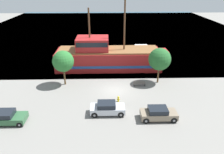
{
  "coord_description": "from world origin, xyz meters",
  "views": [
    {
      "loc": [
        -1.22,
        -27.3,
        14.23
      ],
      "look_at": [
        -0.44,
        2.0,
        1.2
      ],
      "focal_mm": 35.0,
      "sensor_mm": 36.0,
      "label": 1
    }
  ],
  "objects_px": {
    "parked_car_curb_front": "(107,108)",
    "moored_boat_dockside": "(143,51)",
    "bench_promenade_east": "(139,83)",
    "fire_hydrant": "(118,99)",
    "parked_car_curb_rear": "(158,113)",
    "pirate_ship": "(107,57)",
    "parked_car_curb_mid": "(4,117)"
  },
  "relations": [
    {
      "from": "parked_car_curb_front",
      "to": "moored_boat_dockside",
      "type": "bearing_deg",
      "value": 71.09
    },
    {
      "from": "moored_boat_dockside",
      "to": "bench_promenade_east",
      "type": "height_order",
      "value": "moored_boat_dockside"
    },
    {
      "from": "parked_car_curb_front",
      "to": "bench_promenade_east",
      "type": "xyz_separation_m",
      "value": [
        4.74,
        7.1,
        -0.3
      ]
    },
    {
      "from": "fire_hydrant",
      "to": "moored_boat_dockside",
      "type": "bearing_deg",
      "value": 72.4
    },
    {
      "from": "moored_boat_dockside",
      "to": "parked_car_curb_rear",
      "type": "bearing_deg",
      "value": -94.66
    },
    {
      "from": "bench_promenade_east",
      "to": "parked_car_curb_front",
      "type": "bearing_deg",
      "value": -123.76
    },
    {
      "from": "pirate_ship",
      "to": "parked_car_curb_front",
      "type": "height_order",
      "value": "pirate_ship"
    },
    {
      "from": "parked_car_curb_mid",
      "to": "parked_car_curb_rear",
      "type": "relative_size",
      "value": 1.15
    },
    {
      "from": "moored_boat_dockside",
      "to": "parked_car_curb_front",
      "type": "bearing_deg",
      "value": -108.91
    },
    {
      "from": "moored_boat_dockside",
      "to": "parked_car_curb_mid",
      "type": "xyz_separation_m",
      "value": [
        -18.73,
        -23.52,
        -0.02
      ]
    },
    {
      "from": "parked_car_curb_rear",
      "to": "parked_car_curb_front",
      "type": "bearing_deg",
      "value": 167.73
    },
    {
      "from": "bench_promenade_east",
      "to": "parked_car_curb_rear",
      "type": "bearing_deg",
      "value": -83.75
    },
    {
      "from": "pirate_ship",
      "to": "moored_boat_dockside",
      "type": "xyz_separation_m",
      "value": [
        7.43,
        7.43,
        -1.34
      ]
    },
    {
      "from": "pirate_ship",
      "to": "bench_promenade_east",
      "type": "bearing_deg",
      "value": -58.39
    },
    {
      "from": "pirate_ship",
      "to": "parked_car_curb_rear",
      "type": "xyz_separation_m",
      "value": [
        5.54,
        -15.84,
        -1.34
      ]
    },
    {
      "from": "pirate_ship",
      "to": "moored_boat_dockside",
      "type": "distance_m",
      "value": 10.6
    },
    {
      "from": "parked_car_curb_rear",
      "to": "fire_hydrant",
      "type": "xyz_separation_m",
      "value": [
        -4.23,
        3.95,
        -0.31
      ]
    },
    {
      "from": "parked_car_curb_mid",
      "to": "fire_hydrant",
      "type": "xyz_separation_m",
      "value": [
        12.6,
        4.2,
        -0.28
      ]
    },
    {
      "from": "parked_car_curb_mid",
      "to": "parked_car_curb_rear",
      "type": "height_order",
      "value": "parked_car_curb_rear"
    },
    {
      "from": "parked_car_curb_rear",
      "to": "fire_hydrant",
      "type": "relative_size",
      "value": 5.22
    },
    {
      "from": "pirate_ship",
      "to": "bench_promenade_east",
      "type": "distance_m",
      "value": 8.97
    },
    {
      "from": "bench_promenade_east",
      "to": "fire_hydrant",
      "type": "bearing_deg",
      "value": -127.23
    },
    {
      "from": "parked_car_curb_mid",
      "to": "bench_promenade_east",
      "type": "distance_m",
      "value": 18.08
    },
    {
      "from": "parked_car_curb_mid",
      "to": "pirate_ship",
      "type": "bearing_deg",
      "value": 54.92
    },
    {
      "from": "parked_car_curb_front",
      "to": "parked_car_curb_rear",
      "type": "distance_m",
      "value": 5.79
    },
    {
      "from": "moored_boat_dockside",
      "to": "parked_car_curb_front",
      "type": "relative_size",
      "value": 1.66
    },
    {
      "from": "pirate_ship",
      "to": "moored_boat_dockside",
      "type": "relative_size",
      "value": 2.91
    },
    {
      "from": "parked_car_curb_rear",
      "to": "bench_promenade_east",
      "type": "height_order",
      "value": "parked_car_curb_rear"
    },
    {
      "from": "moored_boat_dockside",
      "to": "bench_promenade_east",
      "type": "xyz_separation_m",
      "value": [
        -2.81,
        -14.95,
        -0.28
      ]
    },
    {
      "from": "moored_boat_dockside",
      "to": "parked_car_curb_mid",
      "type": "bearing_deg",
      "value": -128.53
    },
    {
      "from": "parked_car_curb_front",
      "to": "parked_car_curb_mid",
      "type": "bearing_deg",
      "value": -172.48
    },
    {
      "from": "parked_car_curb_rear",
      "to": "fire_hydrant",
      "type": "height_order",
      "value": "parked_car_curb_rear"
    }
  ]
}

